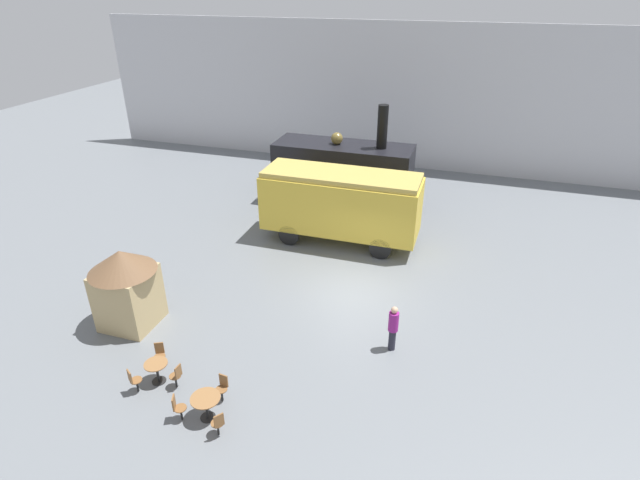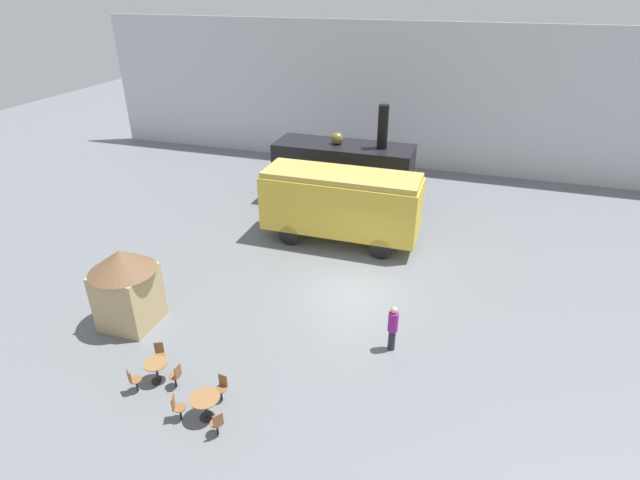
% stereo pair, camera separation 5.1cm
% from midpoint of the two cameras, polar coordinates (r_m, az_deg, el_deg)
% --- Properties ---
extents(ground_plane, '(80.00, 80.00, 0.00)m').
position_cam_midpoint_polar(ground_plane, '(20.21, 3.92, -5.98)').
color(ground_plane, slate).
extents(backdrop_wall, '(44.00, 0.15, 9.00)m').
position_cam_midpoint_polar(backdrop_wall, '(33.07, 11.23, 15.55)').
color(backdrop_wall, silver).
rests_on(backdrop_wall, ground_plane).
extents(steam_locomotive, '(7.44, 2.56, 5.57)m').
position_cam_midpoint_polar(steam_locomotive, '(27.51, 2.79, 8.37)').
color(steam_locomotive, black).
rests_on(steam_locomotive, ground_plane).
extents(passenger_coach_vintage, '(7.26, 2.52, 3.42)m').
position_cam_midpoint_polar(passenger_coach_vintage, '(23.21, 2.49, 4.39)').
color(passenger_coach_vintage, gold).
rests_on(passenger_coach_vintage, ground_plane).
extents(cafe_table_near, '(0.86, 0.86, 0.76)m').
position_cam_midpoint_polar(cafe_table_near, '(15.15, -12.90, -17.59)').
color(cafe_table_near, black).
rests_on(cafe_table_near, ground_plane).
extents(cafe_table_mid, '(0.72, 0.72, 0.72)m').
position_cam_midpoint_polar(cafe_table_mid, '(16.68, -18.13, -13.72)').
color(cafe_table_mid, black).
rests_on(cafe_table_mid, ground_plane).
extents(cafe_chair_0, '(0.40, 0.40, 0.87)m').
position_cam_midpoint_polar(cafe_chair_0, '(14.68, -11.54, -19.76)').
color(cafe_chair_0, black).
rests_on(cafe_chair_0, ground_plane).
extents(cafe_chair_1, '(0.36, 0.37, 0.87)m').
position_cam_midpoint_polar(cafe_chair_1, '(15.64, -11.06, -16.03)').
color(cafe_chair_1, black).
rests_on(cafe_chair_1, ground_plane).
extents(cafe_chair_2, '(0.40, 0.38, 0.87)m').
position_cam_midpoint_polar(cafe_chair_2, '(15.35, -15.97, -17.79)').
color(cafe_chair_2, black).
rests_on(cafe_chair_2, ground_plane).
extents(cafe_chair_3, '(0.36, 0.36, 0.87)m').
position_cam_midpoint_polar(cafe_chair_3, '(16.31, -16.03, -14.56)').
color(cafe_chair_3, black).
rests_on(cafe_chair_3, ground_plane).
extents(cafe_chair_4, '(0.39, 0.40, 0.87)m').
position_cam_midpoint_polar(cafe_chair_4, '(17.25, -17.81, -12.18)').
color(cafe_chair_4, black).
rests_on(cafe_chair_4, ground_plane).
extents(cafe_chair_5, '(0.40, 0.40, 0.87)m').
position_cam_midpoint_polar(cafe_chair_5, '(16.56, -20.52, -14.66)').
color(cafe_chair_5, black).
rests_on(cafe_chair_5, ground_plane).
extents(visitor_person, '(0.34, 0.34, 1.73)m').
position_cam_midpoint_polar(visitor_person, '(16.99, 8.40, -9.77)').
color(visitor_person, '#262633').
rests_on(visitor_person, ground_plane).
extents(ticket_kiosk, '(2.34, 2.34, 3.00)m').
position_cam_midpoint_polar(ticket_kiosk, '(18.89, -21.27, -4.68)').
color(ticket_kiosk, tan).
rests_on(ticket_kiosk, ground_plane).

